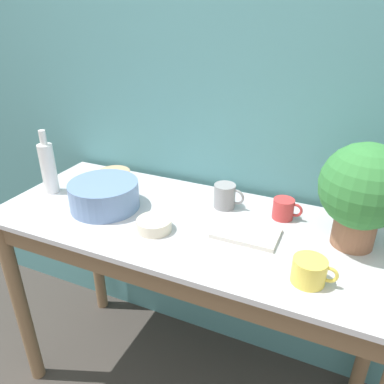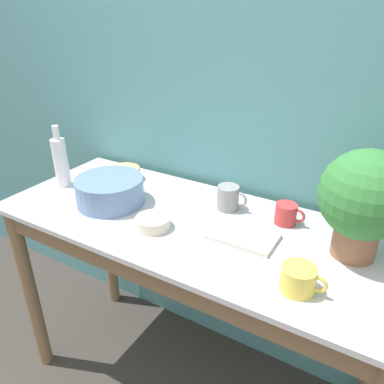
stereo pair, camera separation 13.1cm
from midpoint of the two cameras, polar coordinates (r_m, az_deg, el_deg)
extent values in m
cube|color=teal|center=(1.56, 3.10, 11.67)|extent=(6.00, 0.05, 2.40)
cylinder|color=#846647|center=(1.87, -26.58, -15.31)|extent=(0.06, 0.06, 0.87)
cylinder|color=#846647|center=(2.14, -16.37, -7.66)|extent=(0.06, 0.06, 0.87)
cylinder|color=#846647|center=(1.75, 23.95, -17.95)|extent=(0.06, 0.06, 0.87)
cube|color=#846647|center=(1.23, -8.18, -12.97)|extent=(1.40, 0.02, 0.10)
cube|color=silver|center=(1.38, -2.74, -4.92)|extent=(1.50, 0.61, 0.02)
cylinder|color=#8C5B42|center=(1.30, 20.80, -5.73)|extent=(0.13, 0.13, 0.10)
sphere|color=#337A38|center=(1.23, 22.00, 0.77)|extent=(0.27, 0.27, 0.27)
cylinder|color=#6684B2|center=(1.49, -15.70, -0.51)|extent=(0.27, 0.27, 0.11)
cylinder|color=white|center=(1.68, -23.16, 3.24)|extent=(0.06, 0.06, 0.21)
cylinder|color=white|center=(1.63, -23.99, 7.55)|extent=(0.03, 0.03, 0.06)
cylinder|color=gray|center=(1.44, 2.41, -0.67)|extent=(0.08, 0.08, 0.10)
torus|color=gray|center=(1.43, 4.15, -0.85)|extent=(0.06, 0.01, 0.06)
cylinder|color=#E5CC4C|center=(1.11, 14.12, -11.69)|extent=(0.10, 0.10, 0.08)
torus|color=#E5CC4C|center=(1.10, 16.92, -12.09)|extent=(0.05, 0.01, 0.05)
cylinder|color=#C63838|center=(1.40, 11.15, -2.59)|extent=(0.08, 0.08, 0.08)
torus|color=#C63838|center=(1.39, 12.90, -2.80)|extent=(0.05, 0.01, 0.05)
cylinder|color=beige|center=(1.32, -8.64, -5.03)|extent=(0.12, 0.12, 0.04)
cylinder|color=tan|center=(1.70, -13.94, 2.18)|extent=(0.14, 0.14, 0.06)
cube|color=beige|center=(1.29, 5.36, -6.32)|extent=(0.22, 0.14, 0.02)
camera|label=1|loc=(0.07, -92.86, -1.43)|focal=35.00mm
camera|label=2|loc=(0.07, 87.14, 1.43)|focal=35.00mm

